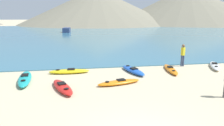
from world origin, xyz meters
TOP-DOWN VIEW (x-y plane):
  - bay_water at (0.00, 45.40)m, footprint 160.00×70.00m
  - far_hill_midleft at (8.15, 92.23)m, footprint 66.51×66.51m
  - far_hill_midright at (14.79, 98.86)m, footprint 70.67×70.67m
  - far_hill_right at (49.67, 90.41)m, footprint 68.87×68.87m
  - kayak_on_sand_0 at (4.82, 8.70)m, footprint 1.18×3.18m
  - kayak_on_sand_1 at (2.01, 8.78)m, footprint 1.37×3.07m
  - kayak_on_sand_2 at (-2.77, 5.91)m, footprint 1.57×3.01m
  - kayak_on_sand_3 at (-2.47, 9.31)m, footprint 2.81×0.83m
  - kayak_on_sand_6 at (-5.13, 7.86)m, footprint 1.18×3.60m
  - kayak_on_sand_7 at (8.63, 9.07)m, footprint 1.98×3.01m
  - kayak_on_sand_8 at (0.47, 6.27)m, footprint 2.77×1.28m
  - person_near_waterline at (6.38, 9.98)m, footprint 0.36×0.29m
  - moored_boat_1 at (-3.73, 46.52)m, footprint 1.80×4.01m

SIDE VIEW (x-z plane):
  - bay_water at x=0.00m, z-range 0.00..0.06m
  - kayak_on_sand_8 at x=0.47m, z-range -0.02..0.27m
  - kayak_on_sand_0 at x=4.82m, z-range -0.02..0.28m
  - kayak_on_sand_3 at x=-2.47m, z-range -0.02..0.31m
  - kayak_on_sand_2 at x=-2.77m, z-range -0.02..0.32m
  - kayak_on_sand_7 at x=8.63m, z-range -0.02..0.33m
  - kayak_on_sand_1 at x=2.01m, z-range -0.02..0.33m
  - kayak_on_sand_6 at x=-5.13m, z-range -0.02..0.36m
  - moored_boat_1 at x=-3.73m, z-range 0.06..1.10m
  - person_near_waterline at x=6.38m, z-range 0.13..1.89m
  - far_hill_midright at x=14.79m, z-range 0.00..11.45m
  - far_hill_midleft at x=8.15m, z-range 0.00..15.30m
  - far_hill_right at x=49.67m, z-range 0.00..16.69m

